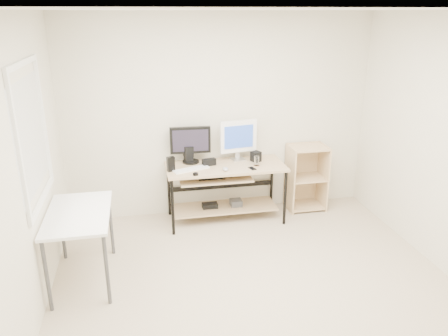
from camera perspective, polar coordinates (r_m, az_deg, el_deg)
name	(u,v)px	position (r m, az deg, el deg)	size (l,w,h in m)	color
room	(247,166)	(3.81, 3.08, 0.31)	(4.01, 4.01, 2.62)	#BFAD93
desk	(224,181)	(5.59, -0.06, -1.71)	(1.50, 0.65, 0.75)	tan
side_table	(79,220)	(4.51, -18.43, -6.43)	(0.60, 1.00, 0.75)	white
shelf_unit	(305,176)	(6.08, 10.56, -1.09)	(0.50, 0.40, 0.90)	#DABA88
black_monitor	(190,142)	(5.56, -4.42, 3.36)	(0.52, 0.21, 0.47)	black
white_imac	(238,137)	(5.63, 1.89, 4.01)	(0.49, 0.16, 0.53)	silver
keyboard	(191,169)	(5.38, -4.31, -0.16)	(0.45, 0.13, 0.02)	white
mouse	(225,169)	(5.33, 0.18, -0.12)	(0.07, 0.11, 0.04)	#B5B5BA
center_speaker	(209,162)	(5.51, -1.96, 0.77)	(0.17, 0.08, 0.08)	black
speaker_left	(188,154)	(5.59, -4.67, 1.81)	(0.13, 0.13, 0.22)	black
speaker_right	(256,156)	(5.67, 4.18, 1.52)	(0.11, 0.11, 0.13)	black
audio_controller	(171,164)	(5.33, -6.97, 0.51)	(0.09, 0.06, 0.18)	black
volume_puck	(196,174)	(5.19, -3.73, -0.80)	(0.06, 0.06, 0.03)	black
smartphone	(252,168)	(5.41, 3.72, -0.05)	(0.06, 0.11, 0.01)	black
coaster	(257,165)	(5.52, 4.27, 0.33)	(0.08, 0.08, 0.01)	#996A45
drinking_glass	(257,161)	(5.50, 4.29, 0.97)	(0.06, 0.06, 0.12)	white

